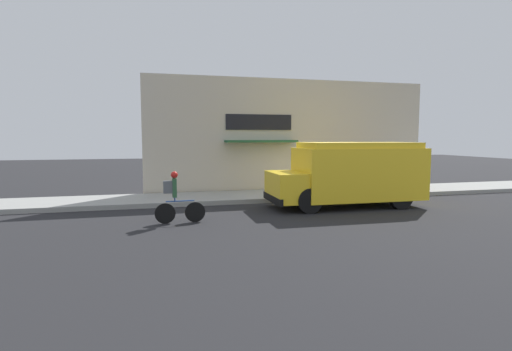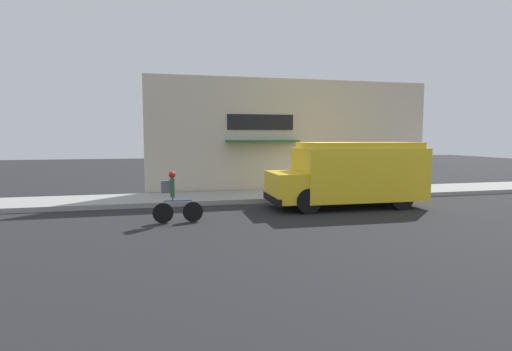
{
  "view_description": "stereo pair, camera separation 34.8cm",
  "coord_description": "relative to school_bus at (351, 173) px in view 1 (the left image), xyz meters",
  "views": [
    {
      "loc": [
        -6.36,
        -14.51,
        2.52
      ],
      "look_at": [
        -2.54,
        -0.2,
        1.1
      ],
      "focal_mm": 28.0,
      "sensor_mm": 36.0,
      "label": 1
    },
    {
      "loc": [
        -6.02,
        -14.6,
        2.52
      ],
      "look_at": [
        -2.54,
        -0.2,
        1.1
      ],
      "focal_mm": 28.0,
      "sensor_mm": 36.0,
      "label": 2
    }
  ],
  "objects": [
    {
      "name": "stop_sign_post",
      "position": [
        3.23,
        2.0,
        0.38
      ],
      "size": [
        0.45,
        0.45,
        2.12
      ],
      "color": "slate",
      "rests_on": "sidewalk"
    },
    {
      "name": "school_bus",
      "position": [
        0.0,
        0.0,
        0.0
      ],
      "size": [
        5.57,
        2.67,
        2.34
      ],
      "rotation": [
        0.0,
        0.0,
        -0.02
      ],
      "color": "yellow",
      "rests_on": "ground_plane"
    },
    {
      "name": "sidewalk",
      "position": [
        -0.69,
        2.82,
        -1.13
      ],
      "size": [
        28.0,
        2.66,
        0.18
      ],
      "color": "#999993",
      "rests_on": "ground_plane"
    },
    {
      "name": "ground_plane",
      "position": [
        -0.69,
        1.49,
        -1.22
      ],
      "size": [
        70.0,
        70.0,
        0.0
      ],
      "primitive_type": "plane",
      "color": "#232326"
    },
    {
      "name": "storefront",
      "position": [
        -0.73,
        4.31,
        1.35
      ],
      "size": [
        13.31,
        0.96,
        5.15
      ],
      "color": "beige",
      "rests_on": "ground_plane"
    },
    {
      "name": "cyclist",
      "position": [
        -6.34,
        -1.24,
        -0.46
      ],
      "size": [
        1.47,
        0.2,
        1.53
      ],
      "rotation": [
        0.0,
        0.0,
        -0.0
      ],
      "color": "black",
      "rests_on": "ground_plane"
    }
  ]
}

